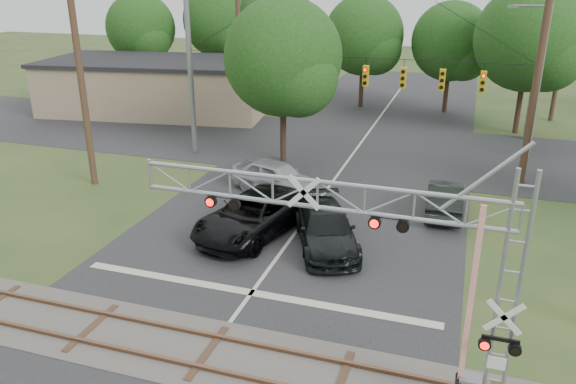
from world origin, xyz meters
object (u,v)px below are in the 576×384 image
(commercial_building, at_px, (159,85))
(crossing_gantry, at_px, (385,261))
(sedan_silver, at_px, (277,177))
(car_dark, at_px, (326,229))
(traffic_signal_span, at_px, (363,68))
(pickup_black, at_px, (253,215))
(streetlight, at_px, (537,74))

(commercial_building, bearing_deg, crossing_gantry, -59.34)
(crossing_gantry, height_order, commercial_building, crossing_gantry)
(crossing_gantry, relative_size, sedan_silver, 1.95)
(sedan_silver, bearing_deg, crossing_gantry, -133.48)
(crossing_gantry, height_order, car_dark, crossing_gantry)
(car_dark, xyz_separation_m, sedan_silver, (-3.88, 5.09, 0.05))
(traffic_signal_span, bearing_deg, car_dark, -86.22)
(traffic_signal_span, relative_size, sedan_silver, 3.99)
(pickup_black, relative_size, commercial_building, 0.33)
(car_dark, xyz_separation_m, commercial_building, (-18.81, 19.44, 1.28))
(traffic_signal_span, relative_size, car_dark, 3.60)
(car_dark, distance_m, streetlight, 18.08)
(traffic_signal_span, xyz_separation_m, pickup_black, (-2.56, -9.96, -4.79))
(pickup_black, xyz_separation_m, commercial_building, (-15.57, 19.24, 1.21))
(crossing_gantry, relative_size, traffic_signal_span, 0.49)
(car_dark, height_order, sedan_silver, sedan_silver)
(crossing_gantry, distance_m, streetlight, 24.14)
(car_dark, height_order, commercial_building, commercial_building)
(sedan_silver, bearing_deg, commercial_building, 63.70)
(crossing_gantry, distance_m, traffic_signal_span, 18.88)
(crossing_gantry, distance_m, commercial_building, 35.56)
(pickup_black, distance_m, streetlight, 19.63)
(traffic_signal_span, height_order, car_dark, traffic_signal_span)
(car_dark, distance_m, commercial_building, 27.08)
(car_dark, bearing_deg, traffic_signal_span, 70.80)
(pickup_black, xyz_separation_m, streetlight, (11.72, 15.20, 4.13))
(streetlight, bearing_deg, pickup_black, -127.64)
(sedan_silver, distance_m, commercial_building, 20.74)
(traffic_signal_span, xyz_separation_m, commercial_building, (-18.13, 9.28, -3.58))
(traffic_signal_span, distance_m, car_dark, 11.28)
(crossing_gantry, xyz_separation_m, traffic_signal_span, (-4.14, 18.36, 1.56))
(car_dark, bearing_deg, pickup_black, 153.45)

